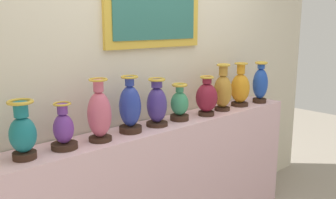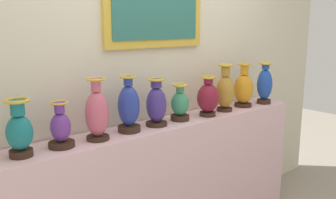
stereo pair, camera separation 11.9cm
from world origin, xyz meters
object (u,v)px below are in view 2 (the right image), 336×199
(vase_cobalt, at_px, (129,107))
(vase_amber, at_px, (244,89))
(vase_indigo, at_px, (156,104))
(vase_burgundy, at_px, (208,98))
(vase_violet, at_px, (61,129))
(vase_teal, at_px, (19,131))
(vase_jade, at_px, (180,104))
(vase_sapphire, at_px, (265,84))
(vase_rose, at_px, (97,113))
(vase_ochre, at_px, (225,91))

(vase_cobalt, bearing_deg, vase_amber, -0.42)
(vase_indigo, height_order, vase_burgundy, vase_indigo)
(vase_violet, height_order, vase_amber, vase_amber)
(vase_teal, relative_size, vase_indigo, 0.95)
(vase_jade, distance_m, vase_amber, 0.76)
(vase_amber, relative_size, vase_sapphire, 1.01)
(vase_teal, bearing_deg, vase_cobalt, 1.05)
(vase_teal, height_order, vase_amber, vase_amber)
(vase_amber, bearing_deg, vase_burgundy, -176.08)
(vase_rose, relative_size, vase_burgundy, 1.24)
(vase_violet, height_order, vase_cobalt, vase_cobalt)
(vase_sapphire, bearing_deg, vase_violet, 178.64)
(vase_rose, bearing_deg, vase_amber, 0.48)
(vase_amber, height_order, vase_sapphire, vase_amber)
(vase_violet, relative_size, vase_amber, 0.72)
(vase_rose, bearing_deg, vase_burgundy, -1.23)
(vase_amber, bearing_deg, vase_rose, -179.52)
(vase_cobalt, relative_size, vase_sapphire, 1.01)
(vase_burgundy, bearing_deg, vase_indigo, 175.18)
(vase_burgundy, relative_size, vase_ochre, 0.81)
(vase_violet, distance_m, vase_cobalt, 0.50)
(vase_rose, height_order, vase_ochre, same)
(vase_sapphire, bearing_deg, vase_rose, 178.94)
(vase_teal, xyz_separation_m, vase_burgundy, (1.48, -0.03, -0.00))
(vase_cobalt, relative_size, vase_ochre, 0.98)
(vase_cobalt, distance_m, vase_indigo, 0.24)
(vase_indigo, height_order, vase_amber, vase_amber)
(vase_ochre, bearing_deg, vase_cobalt, 179.04)
(vase_violet, xyz_separation_m, vase_jade, (0.97, 0.01, 0.01))
(vase_indigo, bearing_deg, vase_sapphire, -2.44)
(vase_cobalt, distance_m, vase_burgundy, 0.74)
(vase_burgundy, xyz_separation_m, vase_amber, (0.49, 0.03, 0.01))
(vase_teal, bearing_deg, vase_jade, 0.65)
(vase_ochre, bearing_deg, vase_jade, 178.13)
(vase_cobalt, height_order, vase_jade, vase_cobalt)
(vase_teal, relative_size, vase_violet, 1.18)
(vase_violet, distance_m, vase_burgundy, 1.24)
(vase_burgundy, relative_size, vase_sapphire, 0.84)
(vase_cobalt, xyz_separation_m, vase_ochre, (0.98, -0.02, 0.00))
(vase_amber, bearing_deg, vase_sapphire, -10.14)
(vase_indigo, distance_m, vase_burgundy, 0.50)
(vase_teal, xyz_separation_m, vase_jade, (1.22, 0.01, -0.02))
(vase_indigo, relative_size, vase_burgundy, 1.08)
(vase_rose, xyz_separation_m, vase_sapphire, (1.74, -0.03, 0.01))
(vase_indigo, xyz_separation_m, vase_amber, (0.99, -0.01, 0.01))
(vase_teal, distance_m, vase_rose, 0.49)
(vase_rose, height_order, vase_jade, vase_rose)
(vase_cobalt, xyz_separation_m, vase_indigo, (0.24, -0.00, -0.01))
(vase_indigo, relative_size, vase_ochre, 0.87)
(vase_indigo, bearing_deg, vase_jade, 0.25)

